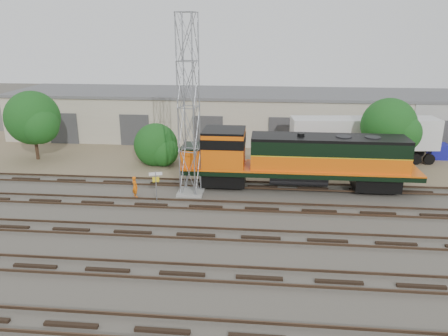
# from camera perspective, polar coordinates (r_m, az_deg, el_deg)

# --- Properties ---
(ground) EXTENTS (140.00, 140.00, 0.00)m
(ground) POSITION_cam_1_polar(r_m,az_deg,el_deg) (29.72, 4.91, -6.57)
(ground) COLOR #47423A
(ground) RESTS_ON ground
(dirt_strip) EXTENTS (80.00, 16.00, 0.02)m
(dirt_strip) POSITION_cam_1_polar(r_m,az_deg,el_deg) (43.83, 5.20, 1.55)
(dirt_strip) COLOR #726047
(dirt_strip) RESTS_ON ground
(tracks) EXTENTS (80.00, 20.40, 0.28)m
(tracks) POSITION_cam_1_polar(r_m,az_deg,el_deg) (26.98, 4.82, -9.04)
(tracks) COLOR black
(tracks) RESTS_ON ground
(warehouse) EXTENTS (58.40, 10.40, 5.30)m
(warehouse) POSITION_cam_1_polar(r_m,az_deg,el_deg) (50.97, 5.43, 6.91)
(warehouse) COLOR #BCB49D
(warehouse) RESTS_ON ground
(locomotive) EXTENTS (18.47, 3.24, 4.44)m
(locomotive) POSITION_cam_1_polar(r_m,az_deg,el_deg) (34.57, 9.31, 1.26)
(locomotive) COLOR black
(locomotive) RESTS_ON tracks
(signal_tower) EXTENTS (1.96, 1.96, 13.29)m
(signal_tower) POSITION_cam_1_polar(r_m,az_deg,el_deg) (32.27, -4.62, 7.50)
(signal_tower) COLOR gray
(signal_tower) RESTS_ON ground
(sign_post) EXTENTS (0.93, 0.32, 2.35)m
(sign_post) POSITION_cam_1_polar(r_m,az_deg,el_deg) (32.07, -8.89, -1.69)
(sign_post) COLOR gray
(sign_post) RESTS_ON ground
(worker) EXTENTS (0.70, 0.69, 1.62)m
(worker) POSITION_cam_1_polar(r_m,az_deg,el_deg) (33.68, -11.56, -2.39)
(worker) COLOR orange
(worker) RESTS_ON ground
(semi_trailer) EXTENTS (13.84, 4.01, 4.20)m
(semi_trailer) POSITION_cam_1_polar(r_m,az_deg,el_deg) (43.58, 18.17, 4.20)
(semi_trailer) COLOR silver
(semi_trailer) RESTS_ON ground
(dumpster_blue) EXTENTS (1.66, 1.56, 1.50)m
(dumpster_blue) POSITION_cam_1_polar(r_m,az_deg,el_deg) (47.60, 26.14, 2.00)
(dumpster_blue) COLOR #151792
(dumpster_blue) RESTS_ON ground
(tree_west) EXTENTS (5.35, 5.10, 6.67)m
(tree_west) POSITION_cam_1_polar(r_m,az_deg,el_deg) (45.15, -23.54, 5.81)
(tree_west) COLOR #382619
(tree_west) RESTS_ON ground
(tree_mid) EXTENTS (4.28, 4.08, 4.08)m
(tree_mid) POSITION_cam_1_polar(r_m,az_deg,el_deg) (41.21, -8.65, 2.79)
(tree_mid) COLOR #382619
(tree_mid) RESTS_ON ground
(tree_east) EXTENTS (5.04, 4.80, 6.48)m
(tree_east) POSITION_cam_1_polar(r_m,az_deg,el_deg) (41.03, 21.08, 4.98)
(tree_east) COLOR #382619
(tree_east) RESTS_ON ground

